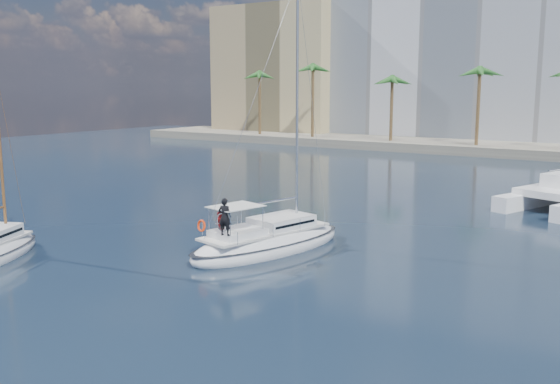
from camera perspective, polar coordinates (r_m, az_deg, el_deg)
The scene contains 8 objects.
ground at distance 30.48m, azimuth -3.80°, elevation -6.83°, with size 160.00×160.00×0.00m, color black.
quay at distance 86.45m, azimuth 21.49°, elevation 3.65°, with size 120.00×14.00×1.20m, color gray.
building_modern at distance 100.86m, azimuth 16.63°, elevation 12.31°, with size 42.00×16.00×28.00m, color white.
building_tan_left at distance 109.92m, azimuth 0.51°, elevation 10.88°, with size 22.00×14.00×22.00m, color tan.
palm_left at distance 95.48m, azimuth 0.63°, elevation 10.64°, with size 3.60×3.60×12.30m.
palm_centre at distance 82.19m, azimuth 21.31°, elevation 10.15°, with size 3.60×3.60×12.30m.
main_sloop at distance 33.14m, azimuth -1.10°, elevation -4.58°, with size 5.42×10.53×14.95m.
seagull at distance 37.06m, azimuth -0.96°, elevation -3.31°, with size 0.95×0.41×0.18m.
Camera 1 is at (17.74, -23.23, 8.64)m, focal length 40.00 mm.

